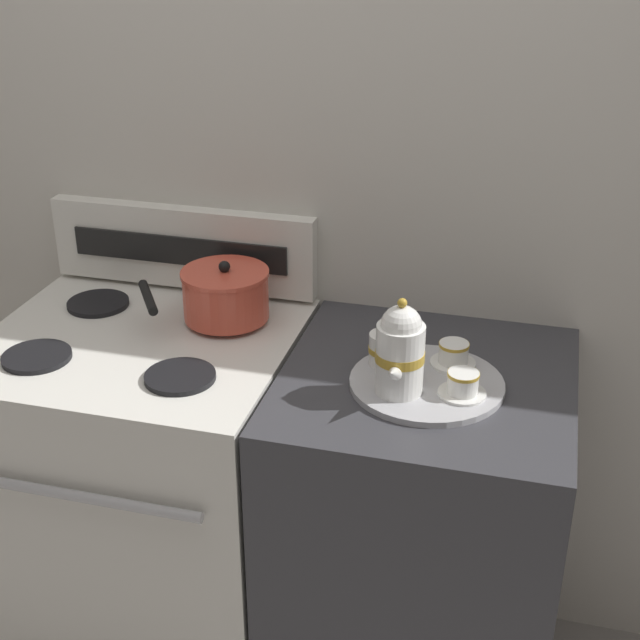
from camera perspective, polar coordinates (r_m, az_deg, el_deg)
wall_back at (r=2.23m, az=-0.79°, el=6.06°), size 6.00×0.05×2.20m
stove at (r=2.36m, az=-10.68°, el=-11.04°), size 0.72×0.67×0.92m
control_panel at (r=2.32m, az=-8.79°, el=4.64°), size 0.70×0.05×0.21m
side_counter at (r=2.20m, az=6.23°, el=-14.01°), size 0.63×0.64×0.91m
saucepan at (r=2.14m, az=-6.12°, el=1.66°), size 0.31×0.28×0.15m
serving_tray at (r=1.90m, az=6.84°, el=-4.05°), size 0.33×0.33×0.01m
teapot at (r=1.81m, az=5.14°, el=-1.95°), size 0.10×0.16×0.21m
teacup_left at (r=1.95m, az=8.54°, el=-2.15°), size 0.10×0.10×0.05m
teacup_right at (r=1.84m, az=9.13°, el=-4.04°), size 0.10×0.10×0.05m
creamer_jug at (r=1.94m, az=4.17°, el=-1.85°), size 0.07×0.07×0.07m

